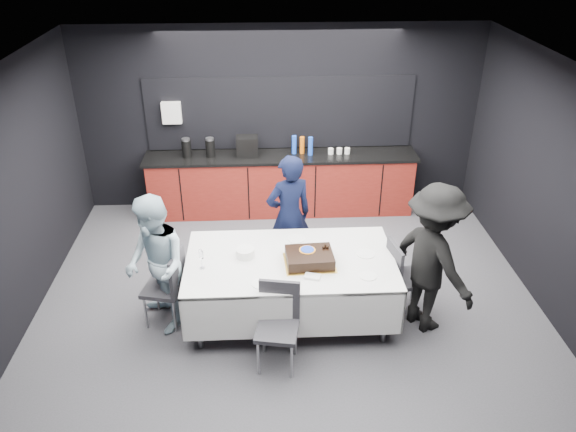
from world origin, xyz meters
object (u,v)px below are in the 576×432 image
object	(u,v)px
cake_assembly	(310,258)
person_left	(156,265)
plate_stack	(245,253)
chair_right	(402,273)
party_table	(290,269)
person_right	(433,259)
person_center	(289,217)
chair_left	(169,283)
chair_near	(278,319)
champagne_flute	(201,256)

from	to	relation	value
cake_assembly	person_left	xyz separation A→B (m)	(-1.67, 0.00, -0.04)
cake_assembly	plate_stack	distance (m)	0.73
plate_stack	chair_right	size ratio (longest dim) A/B	0.23
cake_assembly	person_left	distance (m)	1.67
party_table	cake_assembly	size ratio (longest dim) A/B	4.08
cake_assembly	person_left	size ratio (longest dim) A/B	0.35
chair_right	person_right	size ratio (longest dim) A/B	0.53
cake_assembly	person_left	world-z (taller)	person_left
cake_assembly	person_center	world-z (taller)	person_center
chair_left	chair_right	bearing A→B (deg)	1.18
chair_left	chair_near	xyz separation A→B (m)	(1.19, -0.68, 0.00)
plate_stack	person_left	bearing A→B (deg)	-170.09
cake_assembly	chair_right	xyz separation A→B (m)	(1.07, 0.11, -0.31)
chair_left	person_left	size ratio (longest dim) A/B	0.57
person_right	person_center	bearing A→B (deg)	24.35
chair_right	cake_assembly	bearing A→B (deg)	-174.34
party_table	cake_assembly	bearing A→B (deg)	-24.73
chair_right	chair_near	distance (m)	1.62
person_center	chair_left	bearing A→B (deg)	14.58
party_table	person_left	distance (m)	1.48
chair_right	person_center	size ratio (longest dim) A/B	0.56
cake_assembly	chair_left	distance (m)	1.59
champagne_flute	chair_right	size ratio (longest dim) A/B	0.24
cake_assembly	chair_near	distance (m)	0.79
chair_right	person_center	xyz separation A→B (m)	(-1.25, 0.89, 0.29)
champagne_flute	person_center	distance (m)	1.43
person_left	party_table	bearing A→B (deg)	66.98
chair_left	person_left	world-z (taller)	person_left
chair_left	person_right	xyz separation A→B (m)	(2.88, -0.18, 0.34)
chair_left	chair_near	distance (m)	1.37
person_left	chair_left	bearing A→B (deg)	86.51
champagne_flute	person_left	distance (m)	0.52
chair_left	cake_assembly	bearing A→B (deg)	-1.91
person_left	person_right	distance (m)	3.00
cake_assembly	person_center	size ratio (longest dim) A/B	0.35
person_left	person_right	world-z (taller)	person_right
party_table	champagne_flute	xyz separation A→B (m)	(-0.96, -0.13, 0.30)
plate_stack	person_left	distance (m)	0.98
party_table	cake_assembly	xyz separation A→B (m)	(0.21, -0.09, 0.21)
person_center	person_left	size ratio (longest dim) A/B	1.02
plate_stack	person_right	bearing A→B (deg)	-8.44
plate_stack	chair_left	world-z (taller)	chair_left
chair_right	person_left	world-z (taller)	person_left
chair_right	party_table	bearing A→B (deg)	-179.48
plate_stack	chair_near	xyz separation A→B (m)	(0.34, -0.80, -0.30)
champagne_flute	person_left	bearing A→B (deg)	175.95
plate_stack	chair_left	bearing A→B (deg)	-171.93
party_table	champagne_flute	world-z (taller)	champagne_flute
chair_right	champagne_flute	bearing A→B (deg)	-176.49
cake_assembly	chair_right	size ratio (longest dim) A/B	0.61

